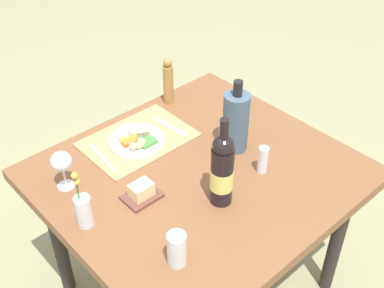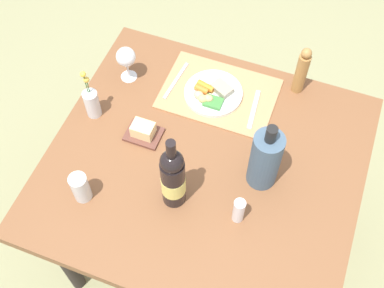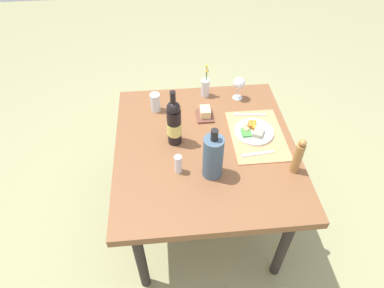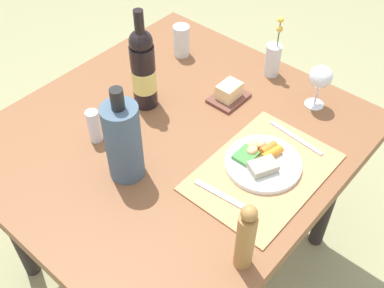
{
  "view_description": "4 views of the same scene",
  "coord_description": "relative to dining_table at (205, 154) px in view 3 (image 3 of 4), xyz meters",
  "views": [
    {
      "loc": [
        0.96,
        1.02,
        1.94
      ],
      "look_at": [
        -0.05,
        -0.09,
        0.77
      ],
      "focal_mm": 45.79,
      "sensor_mm": 36.0,
      "label": 1
    },
    {
      "loc": [
        -0.27,
        0.85,
        2.25
      ],
      "look_at": [
        0.06,
        -0.04,
        0.74
      ],
      "focal_mm": 46.43,
      "sensor_mm": 36.0,
      "label": 2
    },
    {
      "loc": [
        -1.31,
        0.2,
        2.06
      ],
      "look_at": [
        -0.01,
        0.08,
        0.75
      ],
      "focal_mm": 31.24,
      "sensor_mm": 36.0,
      "label": 3
    },
    {
      "loc": [
        -0.77,
        -0.75,
        1.75
      ],
      "look_at": [
        -0.01,
        -0.09,
        0.74
      ],
      "focal_mm": 43.98,
      "sensor_mm": 36.0,
      "label": 4
    }
  ],
  "objects": [
    {
      "name": "ground_plane",
      "position": [
        0.0,
        0.0,
        -0.64
      ],
      "size": [
        8.0,
        8.0,
        0.0
      ],
      "primitive_type": "plane",
      "color": "#969567"
    },
    {
      "name": "dining_table",
      "position": [
        0.0,
        0.0,
        0.0
      ],
      "size": [
        1.11,
        1.02,
        0.71
      ],
      "color": "brown",
      "rests_on": "ground_plane"
    },
    {
      "name": "placemat",
      "position": [
        0.05,
        -0.31,
        0.08
      ],
      "size": [
        0.44,
        0.31,
        0.01
      ],
      "primitive_type": "cube",
      "color": "tan",
      "rests_on": "dining_table"
    },
    {
      "name": "dinner_plate",
      "position": [
        0.07,
        -0.29,
        0.1
      ],
      "size": [
        0.23,
        0.23,
        0.04
      ],
      "color": "white",
      "rests_on": "placemat"
    },
    {
      "name": "fork",
      "position": [
        -0.1,
        -0.28,
        0.08
      ],
      "size": [
        0.03,
        0.19,
        0.0
      ],
      "primitive_type": "cube",
      "rotation": [
        0.0,
        0.0,
        0.1
      ],
      "color": "silver",
      "rests_on": "placemat"
    },
    {
      "name": "knife",
      "position": [
        0.23,
        -0.31,
        0.08
      ],
      "size": [
        0.03,
        0.2,
        0.0
      ],
      "primitive_type": "cube",
      "rotation": [
        0.0,
        0.0,
        -0.1
      ],
      "color": "silver",
      "rests_on": "placemat"
    },
    {
      "name": "wine_bottle",
      "position": [
        0.05,
        0.17,
        0.22
      ],
      "size": [
        0.08,
        0.08,
        0.35
      ],
      "color": "black",
      "rests_on": "dining_table"
    },
    {
      "name": "flower_vase",
      "position": [
        0.46,
        -0.06,
        0.14
      ],
      "size": [
        0.06,
        0.06,
        0.23
      ],
      "color": "silver",
      "rests_on": "dining_table"
    },
    {
      "name": "salt_shaker",
      "position": [
        -0.18,
        0.16,
        0.13
      ],
      "size": [
        0.04,
        0.04,
        0.11
      ],
      "primitive_type": "cylinder",
      "color": "white",
      "rests_on": "dining_table"
    },
    {
      "name": "butter_dish",
      "position": [
        0.25,
        -0.03,
        0.1
      ],
      "size": [
        0.13,
        0.1,
        0.06
      ],
      "color": "brown",
      "rests_on": "dining_table"
    },
    {
      "name": "pepper_mill",
      "position": [
        -0.23,
        -0.44,
        0.18
      ],
      "size": [
        0.05,
        0.05,
        0.22
      ],
      "color": "#AB7A40",
      "rests_on": "dining_table"
    },
    {
      "name": "wine_glass",
      "position": [
        0.42,
        -0.26,
        0.19
      ],
      "size": [
        0.08,
        0.08,
        0.16
      ],
      "color": "white",
      "rests_on": "dining_table"
    },
    {
      "name": "water_tumbler",
      "position": [
        0.34,
        0.27,
        0.13
      ],
      "size": [
        0.06,
        0.06,
        0.12
      ],
      "color": "silver",
      "rests_on": "dining_table"
    },
    {
      "name": "cooler_bottle",
      "position": [
        -0.21,
        -0.01,
        0.2
      ],
      "size": [
        0.1,
        0.1,
        0.31
      ],
      "color": "#455E73",
      "rests_on": "dining_table"
    }
  ]
}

